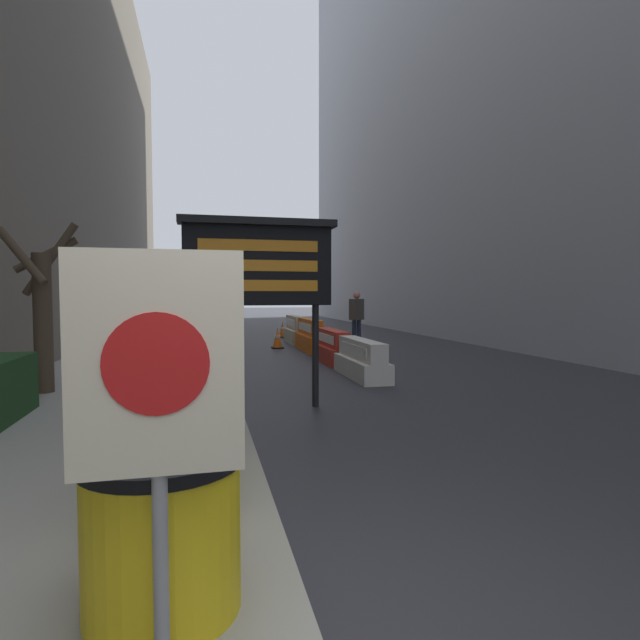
{
  "coord_description": "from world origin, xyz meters",
  "views": [
    {
      "loc": [
        -0.5,
        -1.83,
        1.66
      ],
      "look_at": [
        1.03,
        4.58,
        1.32
      ],
      "focal_mm": 28.0,
      "sensor_mm": 36.0,
      "label": 1
    }
  ],
  "objects_px": {
    "traffic_cone_far": "(282,330)",
    "traffic_light_near_curb": "(231,257)",
    "barrel_drum_middle": "(174,463)",
    "barrel_drum_back": "(190,425)",
    "jersey_barrier_orange_near": "(310,337)",
    "jersey_barrier_cream": "(295,331)",
    "jersey_barrier_red_striped": "(332,348)",
    "traffic_cone_mid": "(277,338)",
    "warning_sign": "(158,391)",
    "jersey_barrier_white": "(361,361)",
    "pedestrian_passerby": "(357,314)",
    "traffic_cone_near": "(300,328)",
    "pedestrian_worker": "(234,312)",
    "message_board": "(258,265)",
    "barrel_drum_foreground": "(163,530)"
  },
  "relations": [
    {
      "from": "jersey_barrier_orange_near",
      "to": "jersey_barrier_cream",
      "type": "height_order",
      "value": "jersey_barrier_orange_near"
    },
    {
      "from": "pedestrian_worker",
      "to": "jersey_barrier_cream",
      "type": "bearing_deg",
      "value": -0.04
    },
    {
      "from": "traffic_cone_mid",
      "to": "jersey_barrier_cream",
      "type": "bearing_deg",
      "value": 60.91
    },
    {
      "from": "pedestrian_worker",
      "to": "warning_sign",
      "type": "bearing_deg",
      "value": -67.51
    },
    {
      "from": "barrel_drum_middle",
      "to": "jersey_barrier_cream",
      "type": "distance_m",
      "value": 13.58
    },
    {
      "from": "barrel_drum_back",
      "to": "pedestrian_worker",
      "type": "distance_m",
      "value": 13.29
    },
    {
      "from": "barrel_drum_back",
      "to": "jersey_barrier_red_striped",
      "type": "height_order",
      "value": "barrel_drum_back"
    },
    {
      "from": "traffic_cone_far",
      "to": "traffic_light_near_curb",
      "type": "xyz_separation_m",
      "value": [
        -1.72,
        3.15,
        2.98
      ]
    },
    {
      "from": "message_board",
      "to": "jersey_barrier_orange_near",
      "type": "distance_m",
      "value": 7.67
    },
    {
      "from": "traffic_cone_mid",
      "to": "barrel_drum_middle",
      "type": "bearing_deg",
      "value": -101.87
    },
    {
      "from": "traffic_cone_near",
      "to": "pedestrian_worker",
      "type": "xyz_separation_m",
      "value": [
        -2.77,
        -2.02,
        0.74
      ]
    },
    {
      "from": "traffic_cone_far",
      "to": "barrel_drum_back",
      "type": "bearing_deg",
      "value": -102.19
    },
    {
      "from": "barrel_drum_back",
      "to": "message_board",
      "type": "bearing_deg",
      "value": 71.66
    },
    {
      "from": "barrel_drum_foreground",
      "to": "jersey_barrier_cream",
      "type": "bearing_deg",
      "value": 76.92
    },
    {
      "from": "jersey_barrier_orange_near",
      "to": "jersey_barrier_white",
      "type": "bearing_deg",
      "value": -90.0
    },
    {
      "from": "jersey_barrier_orange_near",
      "to": "barrel_drum_middle",
      "type": "bearing_deg",
      "value": -106.9
    },
    {
      "from": "jersey_barrier_red_striped",
      "to": "traffic_cone_mid",
      "type": "distance_m",
      "value": 3.5
    },
    {
      "from": "jersey_barrier_orange_near",
      "to": "traffic_cone_far",
      "type": "xyz_separation_m",
      "value": [
        -0.07,
        4.67,
        -0.12
      ]
    },
    {
      "from": "jersey_barrier_white",
      "to": "pedestrian_passerby",
      "type": "bearing_deg",
      "value": 73.34
    },
    {
      "from": "jersey_barrier_cream",
      "to": "jersey_barrier_orange_near",
      "type": "bearing_deg",
      "value": -90.0
    },
    {
      "from": "traffic_cone_mid",
      "to": "pedestrian_worker",
      "type": "relative_size",
      "value": 0.37
    },
    {
      "from": "barrel_drum_back",
      "to": "message_board",
      "type": "height_order",
      "value": "message_board"
    },
    {
      "from": "jersey_barrier_red_striped",
      "to": "jersey_barrier_cream",
      "type": "relative_size",
      "value": 1.02
    },
    {
      "from": "jersey_barrier_orange_near",
      "to": "pedestrian_worker",
      "type": "xyz_separation_m",
      "value": [
        -1.99,
        3.38,
        0.61
      ]
    },
    {
      "from": "traffic_cone_far",
      "to": "traffic_cone_near",
      "type": "bearing_deg",
      "value": 41.0
    },
    {
      "from": "traffic_cone_mid",
      "to": "pedestrian_passerby",
      "type": "xyz_separation_m",
      "value": [
        2.53,
        0.0,
        0.72
      ]
    },
    {
      "from": "barrel_drum_back",
      "to": "pedestrian_passerby",
      "type": "xyz_separation_m",
      "value": [
        4.9,
        10.71,
        0.5
      ]
    },
    {
      "from": "jersey_barrier_orange_near",
      "to": "jersey_barrier_cream",
      "type": "xyz_separation_m",
      "value": [
        0.0,
        2.36,
        -0.0
      ]
    },
    {
      "from": "barrel_drum_middle",
      "to": "jersey_barrier_cream",
      "type": "relative_size",
      "value": 0.41
    },
    {
      "from": "message_board",
      "to": "traffic_cone_mid",
      "type": "height_order",
      "value": "message_board"
    },
    {
      "from": "barrel_drum_foreground",
      "to": "barrel_drum_back",
      "type": "xyz_separation_m",
      "value": [
        0.08,
        1.95,
        0.0
      ]
    },
    {
      "from": "jersey_barrier_cream",
      "to": "pedestrian_worker",
      "type": "bearing_deg",
      "value": 152.84
    },
    {
      "from": "message_board",
      "to": "jersey_barrier_cream",
      "type": "height_order",
      "value": "message_board"
    },
    {
      "from": "barrel_drum_middle",
      "to": "jersey_barrier_cream",
      "type": "height_order",
      "value": "jersey_barrier_cream"
    },
    {
      "from": "warning_sign",
      "to": "pedestrian_worker",
      "type": "xyz_separation_m",
      "value": [
        1.27,
        15.67,
        -0.27
      ]
    },
    {
      "from": "traffic_cone_far",
      "to": "warning_sign",
      "type": "bearing_deg",
      "value": -100.67
    },
    {
      "from": "message_board",
      "to": "pedestrian_passerby",
      "type": "height_order",
      "value": "message_board"
    },
    {
      "from": "traffic_cone_near",
      "to": "jersey_barrier_cream",
      "type": "bearing_deg",
      "value": -104.29
    },
    {
      "from": "traffic_cone_far",
      "to": "barrel_drum_middle",
      "type": "bearing_deg",
      "value": -101.75
    },
    {
      "from": "traffic_cone_far",
      "to": "pedestrian_passerby",
      "type": "distance_m",
      "value": 4.26
    },
    {
      "from": "barrel_drum_foreground",
      "to": "traffic_cone_near",
      "type": "distance_m",
      "value": 17.67
    },
    {
      "from": "jersey_barrier_orange_near",
      "to": "jersey_barrier_cream",
      "type": "distance_m",
      "value": 2.36
    },
    {
      "from": "warning_sign",
      "to": "jersey_barrier_cream",
      "type": "xyz_separation_m",
      "value": [
        3.26,
        14.65,
        -0.89
      ]
    },
    {
      "from": "barrel_drum_middle",
      "to": "barrel_drum_back",
      "type": "distance_m",
      "value": 0.98
    },
    {
      "from": "traffic_light_near_curb",
      "to": "barrel_drum_middle",
      "type": "bearing_deg",
      "value": -94.59
    },
    {
      "from": "jersey_barrier_red_striped",
      "to": "traffic_cone_mid",
      "type": "bearing_deg",
      "value": 103.77
    },
    {
      "from": "traffic_cone_mid",
      "to": "pedestrian_worker",
      "type": "height_order",
      "value": "pedestrian_worker"
    },
    {
      "from": "barrel_drum_middle",
      "to": "pedestrian_passerby",
      "type": "height_order",
      "value": "pedestrian_passerby"
    },
    {
      "from": "message_board",
      "to": "pedestrian_worker",
      "type": "xyz_separation_m",
      "value": [
        0.31,
        10.5,
        -1.04
      ]
    },
    {
      "from": "jersey_barrier_orange_near",
      "to": "jersey_barrier_red_striped",
      "type": "bearing_deg",
      "value": -90.0
    }
  ]
}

